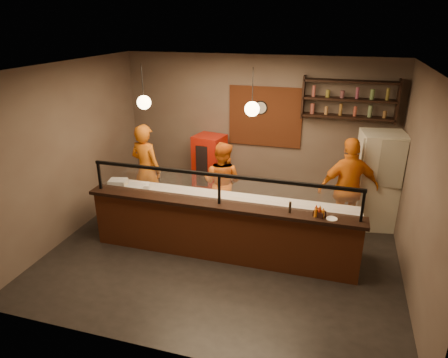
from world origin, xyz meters
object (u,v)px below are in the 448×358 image
(fridge, at_px, (378,180))
(red_cooler, at_px, (210,167))
(pizza_dough, at_px, (234,203))
(cook_left, at_px, (146,170))
(wall_clock, at_px, (261,108))
(condiment_caddy, at_px, (319,214))
(pepper_mill, at_px, (290,207))
(cook_mid, at_px, (222,183))
(cook_right, at_px, (348,188))

(fridge, bearing_deg, red_cooler, 165.13)
(red_cooler, bearing_deg, pizza_dough, -50.13)
(cook_left, height_order, fridge, cook_left)
(wall_clock, distance_m, fridge, 2.83)
(condiment_caddy, xyz_separation_m, pepper_mill, (-0.45, 0.00, 0.04))
(cook_left, relative_size, cook_mid, 1.15)
(wall_clock, bearing_deg, condiment_caddy, -61.32)
(cook_mid, xyz_separation_m, cook_right, (2.42, 0.09, 0.13))
(fridge, distance_m, pepper_mill, 2.53)
(pepper_mill, bearing_deg, cook_right, 58.77)
(condiment_caddy, height_order, pepper_mill, pepper_mill)
(cook_right, relative_size, pizza_dough, 4.22)
(wall_clock, height_order, cook_right, wall_clock)
(pizza_dough, bearing_deg, fridge, 33.90)
(cook_left, distance_m, red_cooler, 1.54)
(pizza_dough, bearing_deg, cook_left, 157.06)
(red_cooler, relative_size, pepper_mill, 8.16)
(cook_right, xyz_separation_m, pepper_mill, (-0.89, -1.47, 0.18))
(wall_clock, bearing_deg, pepper_mill, -69.04)
(wall_clock, bearing_deg, cook_left, -145.35)
(condiment_caddy, bearing_deg, pepper_mill, 179.78)
(cook_mid, bearing_deg, cook_right, -169.02)
(fridge, height_order, red_cooler, fridge)
(red_cooler, bearing_deg, wall_clock, 27.23)
(cook_right, relative_size, pepper_mill, 10.73)
(wall_clock, height_order, red_cooler, wall_clock)
(cook_right, height_order, condiment_caddy, cook_right)
(cook_right, bearing_deg, cook_mid, -18.07)
(cook_mid, height_order, pizza_dough, cook_mid)
(fridge, bearing_deg, condiment_caddy, -124.34)
(wall_clock, bearing_deg, red_cooler, -163.96)
(pizza_dough, relative_size, condiment_caddy, 2.80)
(wall_clock, relative_size, cook_right, 0.16)
(pizza_dough, xyz_separation_m, condiment_caddy, (1.48, -0.42, 0.20))
(fridge, relative_size, pizza_dough, 4.17)
(cook_left, xyz_separation_m, fridge, (4.59, 0.76, -0.01))
(red_cooler, distance_m, pizza_dough, 2.33)
(cook_left, bearing_deg, fridge, -157.12)
(cook_left, height_order, pepper_mill, cook_left)
(pepper_mill, bearing_deg, condiment_caddy, -0.22)
(cook_left, height_order, pizza_dough, cook_left)
(cook_left, distance_m, pepper_mill, 3.42)
(cook_right, distance_m, condiment_caddy, 1.54)
(cook_right, xyz_separation_m, red_cooler, (-3.03, 0.98, -0.23))
(cook_right, distance_m, fridge, 0.81)
(wall_clock, relative_size, cook_left, 0.16)
(pepper_mill, bearing_deg, cook_mid, 137.85)
(wall_clock, distance_m, condiment_caddy, 3.30)
(cook_mid, bearing_deg, cook_left, 11.04)
(cook_right, xyz_separation_m, condiment_caddy, (-0.44, -1.47, 0.14))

